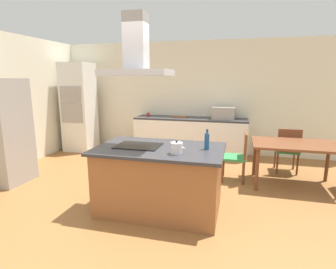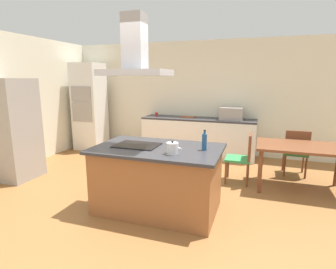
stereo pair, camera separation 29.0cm
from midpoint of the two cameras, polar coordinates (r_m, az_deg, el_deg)
ground at (r=5.31m, az=1.30°, el=-8.28°), size 16.00×16.00×0.00m
wall_back at (r=6.72m, az=4.82°, el=7.71°), size 7.20×0.10×2.70m
wall_left at (r=6.35m, az=-32.00°, el=5.75°), size 0.10×8.80×2.70m
kitchen_island at (r=3.80m, az=-3.96°, el=-9.31°), size 1.72×1.08×0.90m
cooktop at (r=3.77m, az=-8.48°, el=-2.36°), size 0.60×0.44×0.01m
tea_kettle at (r=3.33m, az=-0.65°, el=-2.93°), size 0.20×0.15×0.17m
olive_oil_bottle at (r=3.54m, az=5.89°, el=-1.40°), size 0.06×0.06×0.27m
back_counter at (r=6.50m, az=3.43°, el=-0.43°), size 2.65×0.62×0.90m
countertop_microwave at (r=6.30m, az=10.33°, el=4.46°), size 0.50×0.38×0.28m
coffee_mug_red at (r=6.73m, az=-5.42°, el=4.24°), size 0.08×0.08×0.09m
cutting_board at (r=6.52m, az=1.27°, el=3.73°), size 0.34×0.24×0.02m
wall_oven_stack at (r=7.27m, az=-19.35°, el=5.42°), size 0.70×0.66×2.20m
refrigerator at (r=5.60m, az=-33.12°, el=0.50°), size 0.80×0.73×1.82m
dining_table at (r=4.97m, az=23.81°, el=-2.66°), size 1.40×0.90×0.75m
chair_facing_back_wall at (r=5.64m, az=22.65°, el=-2.59°), size 0.42×0.42×0.89m
chair_at_left_end at (r=4.94m, az=13.11°, el=-3.94°), size 0.42×0.42×0.89m
range_hood at (r=3.67m, az=-9.06°, el=16.08°), size 0.90×0.55×0.78m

